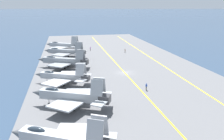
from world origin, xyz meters
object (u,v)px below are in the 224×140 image
at_px(crew_blue_vest, 146,86).
at_px(parked_jet_third, 63,76).
at_px(crew_brown_vest, 125,50).
at_px(parked_jet_fifth, 65,51).
at_px(parked_jet_fourth, 63,61).
at_px(parked_jet_sixth, 64,45).
at_px(parked_jet_nearest, 61,140).
at_px(crew_purple_vest, 90,48).
at_px(parked_jet_second, 71,96).

bearing_deg(crew_blue_vest, parked_jet_third, 67.07).
bearing_deg(crew_brown_vest, parked_jet_fifth, 103.20).
relative_size(parked_jet_fourth, parked_jet_sixth, 1.04).
xyz_separation_m(parked_jet_fifth, parked_jet_sixth, (15.88, 0.51, -0.13)).
distance_m(parked_jet_nearest, crew_brown_vest, 73.15).
bearing_deg(crew_purple_vest, crew_brown_vest, -118.13).
distance_m(parked_jet_second, crew_purple_vest, 60.81).
height_order(parked_jet_nearest, crew_brown_vest, parked_jet_nearest).
relative_size(parked_jet_nearest, parked_jet_fifth, 0.91).
bearing_deg(parked_jet_fifth, parked_jet_second, -179.36).
distance_m(parked_jet_sixth, crew_purple_vest, 12.02).
bearing_deg(parked_jet_nearest, crew_brown_vest, -21.39).
relative_size(parked_jet_third, crew_brown_vest, 8.81).
xyz_separation_m(parked_jet_nearest, crew_brown_vest, (68.10, -26.67, -1.65)).
bearing_deg(parked_jet_sixth, parked_jet_fourth, 179.42).
distance_m(parked_jet_third, parked_jet_fourth, 16.70).
bearing_deg(parked_jet_second, parked_jet_fourth, 2.42).
bearing_deg(parked_jet_sixth, crew_brown_vest, -111.09).
bearing_deg(parked_jet_fifth, crew_purple_vest, -39.63).
xyz_separation_m(parked_jet_second, parked_jet_sixth, (62.24, 1.03, -0.12)).
xyz_separation_m(parked_jet_third, crew_purple_vest, (44.79, -12.21, -1.24)).
bearing_deg(crew_blue_vest, crew_purple_vest, 8.10).
height_order(parked_jet_nearest, parked_jet_sixth, parked_jet_nearest).
xyz_separation_m(parked_jet_sixth, crew_blue_vest, (-55.56, -19.24, -1.54)).
bearing_deg(parked_jet_fifth, parked_jet_sixth, 1.84).
distance_m(crew_brown_vest, crew_blue_vest, 46.08).
xyz_separation_m(parked_jet_third, crew_blue_vest, (-8.37, -19.78, -1.21)).
xyz_separation_m(parked_jet_second, parked_jet_third, (15.05, 1.57, -0.45)).
bearing_deg(parked_jet_second, crew_brown_vest, -25.34).
relative_size(parked_jet_third, parked_jet_fourth, 0.88).
distance_m(parked_jet_second, parked_jet_fourth, 31.78).
height_order(parked_jet_fourth, parked_jet_fifth, parked_jet_fifth).
height_order(crew_brown_vest, crew_purple_vest, crew_purple_vest).
bearing_deg(parked_jet_nearest, parked_jet_fourth, -0.67).
bearing_deg(crew_purple_vest, crew_blue_vest, -171.90).
distance_m(parked_jet_nearest, parked_jet_third, 30.86).
distance_m(parked_jet_second, crew_blue_vest, 19.47).
height_order(parked_jet_sixth, crew_brown_vest, parked_jet_sixth).
relative_size(parked_jet_nearest, crew_purple_vest, 8.67).
distance_m(parked_jet_second, parked_jet_fifth, 46.36).
bearing_deg(crew_purple_vest, parked_jet_sixth, 78.39).
distance_m(parked_jet_fourth, crew_blue_vest, 31.83).
height_order(parked_jet_sixth, crew_purple_vest, parked_jet_sixth).
xyz_separation_m(parked_jet_fourth, parked_jet_sixth, (30.49, -0.31, 0.05)).
bearing_deg(crew_purple_vest, parked_jet_nearest, 170.59).
height_order(parked_jet_fourth, crew_purple_vest, parked_jet_fourth).
bearing_deg(parked_jet_second, parked_jet_third, 5.96).
bearing_deg(crew_brown_vest, crew_purple_vest, 61.87).
xyz_separation_m(parked_jet_second, crew_brown_vest, (52.29, -24.77, -1.71)).
distance_m(parked_jet_second, parked_jet_sixth, 62.25).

